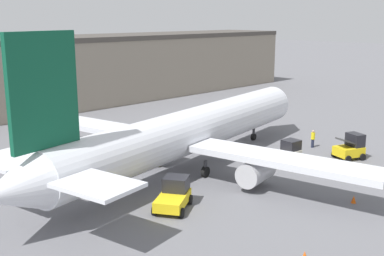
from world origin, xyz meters
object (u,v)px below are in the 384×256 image
object	(u,v)px
belt_loader_truck	(351,147)
safety_cone_near	(354,199)
ground_crew_worker	(313,138)
pushback_tug	(286,152)
airplane	(185,133)
baggage_tug	(174,195)
safety_cone_far	(305,256)

from	to	relation	value
belt_loader_truck	safety_cone_near	distance (m)	11.48
ground_crew_worker	pushback_tug	size ratio (longest dim) A/B	0.54
airplane	baggage_tug	bearing A→B (deg)	-149.70
ground_crew_worker	safety_cone_far	bearing A→B (deg)	142.17
baggage_tug	safety_cone_far	xyz separation A→B (m)	(0.02, -10.51, -0.68)
baggage_tug	belt_loader_truck	xyz separation A→B (m)	(19.74, -2.94, 0.13)
baggage_tug	belt_loader_truck	world-z (taller)	belt_loader_truck
belt_loader_truck	pushback_tug	size ratio (longest dim) A/B	0.88
safety_cone_far	pushback_tug	bearing A→B (deg)	37.44
baggage_tug	safety_cone_near	bearing A→B (deg)	-73.07
ground_crew_worker	baggage_tug	size ratio (longest dim) A/B	0.46
belt_loader_truck	safety_cone_far	size ratio (longest dim) A/B	5.35
belt_loader_truck	safety_cone_near	xyz separation A→B (m)	(-10.04, -5.50, -0.81)
baggage_tug	belt_loader_truck	distance (m)	19.96
safety_cone_near	airplane	bearing A→B (deg)	103.24
airplane	safety_cone_far	xyz separation A→B (m)	(-6.40, -16.00, -3.06)
belt_loader_truck	pushback_tug	world-z (taller)	belt_loader_truck
belt_loader_truck	airplane	bearing A→B (deg)	168.90
belt_loader_truck	ground_crew_worker	bearing A→B (deg)	99.42
pushback_tug	safety_cone_far	world-z (taller)	pushback_tug
airplane	safety_cone_far	world-z (taller)	airplane
ground_crew_worker	belt_loader_truck	size ratio (longest dim) A/B	0.61
ground_crew_worker	safety_cone_far	size ratio (longest dim) A/B	3.28
airplane	safety_cone_far	size ratio (longest dim) A/B	71.65
safety_cone_near	safety_cone_far	bearing A→B (deg)	-167.92
airplane	belt_loader_truck	size ratio (longest dim) A/B	13.40
pushback_tug	safety_cone_far	bearing A→B (deg)	-136.63
belt_loader_truck	safety_cone_far	bearing A→B (deg)	-137.76
pushback_tug	airplane	bearing A→B (deg)	156.12
baggage_tug	safety_cone_near	distance (m)	12.87
safety_cone_near	baggage_tug	bearing A→B (deg)	138.98
baggage_tug	safety_cone_far	distance (m)	10.53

